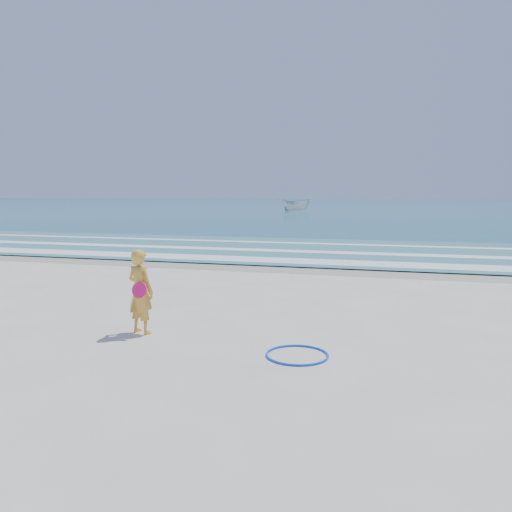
# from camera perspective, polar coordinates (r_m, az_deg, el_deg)

# --- Properties ---
(ground) EXTENTS (400.00, 400.00, 0.00)m
(ground) POSITION_cam_1_polar(r_m,az_deg,el_deg) (7.95, -11.71, -10.55)
(ground) COLOR silver
(ground) RESTS_ON ground
(wet_sand) EXTENTS (400.00, 2.40, 0.00)m
(wet_sand) POSITION_cam_1_polar(r_m,az_deg,el_deg) (16.27, 3.07, -1.31)
(wet_sand) COLOR #B2A893
(wet_sand) RESTS_ON ground
(ocean) EXTENTS (400.00, 190.00, 0.04)m
(ocean) POSITION_cam_1_polar(r_m,az_deg,el_deg) (111.78, 14.11, 5.75)
(ocean) COLOR #19727F
(ocean) RESTS_ON ground
(shallow) EXTENTS (400.00, 10.00, 0.01)m
(shallow) POSITION_cam_1_polar(r_m,az_deg,el_deg) (21.13, 6.08, 0.74)
(shallow) COLOR #59B7AD
(shallow) RESTS_ON ocean
(foam_near) EXTENTS (400.00, 1.40, 0.01)m
(foam_near) POSITION_cam_1_polar(r_m,az_deg,el_deg) (17.52, 4.02, -0.54)
(foam_near) COLOR white
(foam_near) RESTS_ON shallow
(foam_mid) EXTENTS (400.00, 0.90, 0.01)m
(foam_mid) POSITION_cam_1_polar(r_m,az_deg,el_deg) (20.35, 5.70, 0.52)
(foam_mid) COLOR white
(foam_mid) RESTS_ON shallow
(foam_far) EXTENTS (400.00, 0.60, 0.01)m
(foam_far) POSITION_cam_1_polar(r_m,az_deg,el_deg) (23.58, 7.12, 1.41)
(foam_far) COLOR white
(foam_far) RESTS_ON shallow
(hoop) EXTENTS (1.16, 1.16, 0.03)m
(hoop) POSITION_cam_1_polar(r_m,az_deg,el_deg) (7.57, 4.72, -11.19)
(hoop) COLOR blue
(hoop) RESTS_ON ground
(boat) EXTENTS (4.57, 2.98, 1.65)m
(boat) POSITION_cam_1_polar(r_m,az_deg,el_deg) (68.69, 4.63, 5.88)
(boat) COLOR silver
(boat) RESTS_ON ocean
(woman) EXTENTS (0.61, 0.49, 1.46)m
(woman) POSITION_cam_1_polar(r_m,az_deg,el_deg) (8.78, -13.06, -3.97)
(woman) COLOR gold
(woman) RESTS_ON ground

